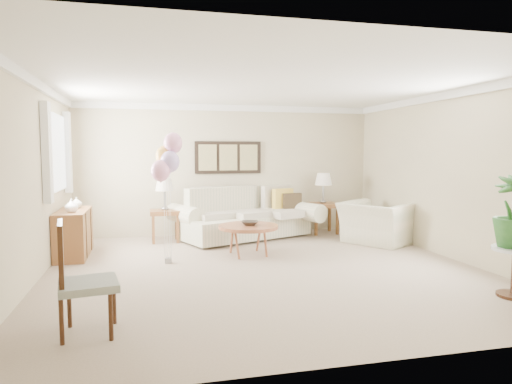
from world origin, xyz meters
TOP-DOWN VIEW (x-y plane):
  - ground_plane at (0.00, 0.00)m, footprint 6.00×6.00m
  - room_shell at (-0.11, 0.09)m, footprint 6.04×6.04m
  - wall_art_triptych at (0.00, 2.96)m, footprint 1.35×0.06m
  - sofa at (0.23, 2.37)m, footprint 3.02×1.84m
  - end_table_left at (-1.30, 2.37)m, footprint 0.54×0.49m
  - end_table_right at (1.88, 2.52)m, footprint 0.57×0.52m
  - lamp_left at (-1.30, 2.37)m, footprint 0.34×0.34m
  - lamp_right at (1.88, 2.52)m, footprint 0.35×0.35m
  - coffee_table at (-0.04, 0.92)m, footprint 0.97×0.97m
  - decor_bowl at (-0.01, 0.90)m, footprint 0.33×0.33m
  - armchair at (2.45, 1.33)m, footprint 1.46×1.51m
  - accent_chair at (-2.21, -1.86)m, footprint 0.58×0.58m
  - credenza at (-2.76, 1.50)m, footprint 0.46×1.20m
  - vase_white at (-2.74, 1.25)m, footprint 0.26×0.26m
  - vase_sage at (-2.74, 1.76)m, footprint 0.22×0.22m
  - balloon_cluster at (-1.31, 0.68)m, footprint 0.47×0.49m

SIDE VIEW (x-z plane):
  - ground_plane at x=0.00m, z-range 0.00..0.00m
  - credenza at x=-2.76m, z-range 0.00..0.74m
  - armchair at x=2.45m, z-range 0.00..0.75m
  - sofa at x=0.23m, z-range -0.10..0.89m
  - coffee_table at x=-0.04m, z-range 0.21..0.69m
  - end_table_left at x=-1.30m, z-range 0.20..0.79m
  - end_table_right at x=1.88m, z-range 0.21..0.83m
  - decor_bowl at x=-0.01m, z-range 0.49..0.56m
  - accent_chair at x=-2.21m, z-range 0.02..1.06m
  - vase_sage at x=-2.74m, z-range 0.74..0.92m
  - vase_white at x=-2.74m, z-range 0.74..0.94m
  - lamp_left at x=-1.30m, z-range 0.75..1.34m
  - lamp_right at x=1.88m, z-range 0.78..1.40m
  - wall_art_triptych at x=0.00m, z-range 1.23..1.88m
  - balloon_cluster at x=-1.31m, z-range 0.59..2.54m
  - room_shell at x=-0.11m, z-range 0.33..2.93m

